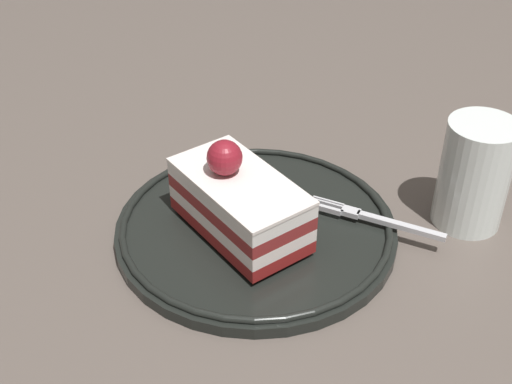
{
  "coord_description": "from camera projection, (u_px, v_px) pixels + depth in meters",
  "views": [
    {
      "loc": [
        0.42,
        -0.15,
        0.38
      ],
      "look_at": [
        -0.01,
        0.02,
        0.05
      ],
      "focal_mm": 48.06,
      "sensor_mm": 36.0,
      "label": 1
    }
  ],
  "objects": [
    {
      "name": "dessert_plate",
      "position": [
        256.0,
        227.0,
        0.6
      ],
      "size": [
        0.24,
        0.24,
        0.02
      ],
      "color": "black",
      "rests_on": "ground_plane"
    },
    {
      "name": "fork",
      "position": [
        372.0,
        218.0,
        0.59
      ],
      "size": [
        0.09,
        0.09,
        0.0
      ],
      "color": "silver",
      "rests_on": "dessert_plate"
    },
    {
      "name": "cake_slice",
      "position": [
        239.0,
        202.0,
        0.57
      ],
      "size": [
        0.14,
        0.09,
        0.08
      ],
      "color": "maroon",
      "rests_on": "dessert_plate"
    },
    {
      "name": "ground_plane",
      "position": [
        235.0,
        249.0,
        0.58
      ],
      "size": [
        2.4,
        2.4,
        0.0
      ],
      "primitive_type": "plane",
      "color": "#5B514A"
    },
    {
      "name": "drink_glass_near",
      "position": [
        473.0,
        180.0,
        0.59
      ],
      "size": [
        0.06,
        0.06,
        0.1
      ],
      "color": "white",
      "rests_on": "ground_plane"
    }
  ]
}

